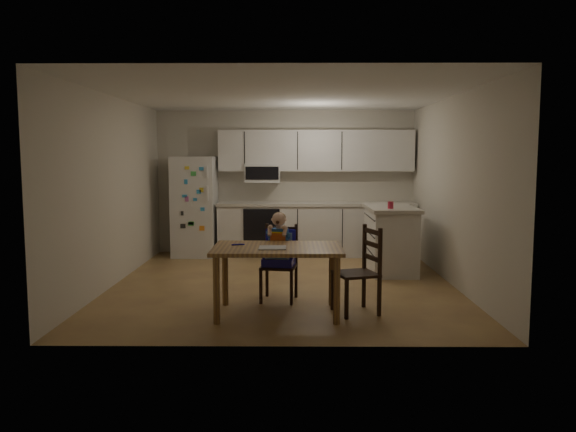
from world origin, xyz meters
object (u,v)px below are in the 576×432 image
(dining_table, at_px, (277,256))
(chair_booster, at_px, (279,247))
(kitchen_island, at_px, (390,238))
(red_cup, at_px, (391,205))
(chair_side, at_px, (364,264))
(refrigerator, at_px, (195,206))

(dining_table, height_order, chair_booster, chair_booster)
(dining_table, bearing_deg, kitchen_island, 55.16)
(kitchen_island, bearing_deg, dining_table, -124.84)
(kitchen_island, distance_m, chair_booster, 2.35)
(red_cup, distance_m, chair_side, 2.04)
(kitchen_island, xyz_separation_m, chair_side, (-0.68, -2.24, 0.05))
(kitchen_island, height_order, red_cup, red_cup)
(refrigerator, height_order, kitchen_island, refrigerator)
(refrigerator, relative_size, dining_table, 1.23)
(dining_table, bearing_deg, chair_booster, 89.36)
(kitchen_island, xyz_separation_m, dining_table, (-1.62, -2.32, 0.15))
(refrigerator, bearing_deg, kitchen_island, -22.23)
(red_cup, height_order, dining_table, red_cup)
(chair_side, bearing_deg, refrigerator, -163.45)
(refrigerator, xyz_separation_m, chair_side, (2.46, -3.52, -0.31))
(red_cup, relative_size, dining_table, 0.07)
(refrigerator, distance_m, chair_side, 4.31)
(refrigerator, distance_m, kitchen_island, 3.40)
(chair_booster, bearing_deg, red_cup, 50.17)
(chair_booster, bearing_deg, dining_table, -81.69)
(kitchen_island, bearing_deg, refrigerator, 157.77)
(kitchen_island, relative_size, dining_table, 0.95)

